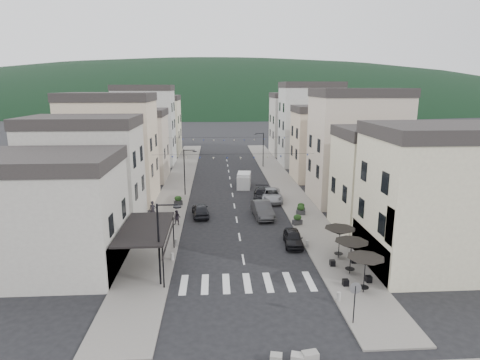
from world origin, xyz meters
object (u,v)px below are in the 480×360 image
object	(u,v)px
parked_car_a	(293,238)
pedestrian_a	(153,210)
parked_car_b	(262,209)
parked_car_c	(271,195)
delivery_van	(244,180)
pedestrian_b	(177,218)
parked_car_d	(262,194)
parked_car_e	(200,210)

from	to	relation	value
parked_car_a	pedestrian_a	world-z (taller)	pedestrian_a
parked_car_b	parked_car_c	bearing A→B (deg)	68.52
delivery_van	parked_car_c	bearing A→B (deg)	-61.59
parked_car_c	pedestrian_b	world-z (taller)	pedestrian_b
parked_car_a	pedestrian_b	xyz separation A→B (m)	(-10.65, 5.60, 0.22)
pedestrian_a	parked_car_b	bearing A→B (deg)	14.46
parked_car_b	parked_car_c	world-z (taller)	parked_car_b
pedestrian_b	parked_car_a	bearing A→B (deg)	-13.89
parked_car_a	pedestrian_b	distance (m)	12.04
parked_car_b	parked_car_d	size ratio (longest dim) A/B	1.05
parked_car_a	parked_car_b	xyz separation A→B (m)	(-1.80, 7.99, 0.18)
parked_car_a	parked_car_b	distance (m)	8.19
parked_car_e	pedestrian_b	bearing A→B (deg)	46.57
parked_car_d	parked_car_e	world-z (taller)	parked_car_e
parked_car_c	pedestrian_a	size ratio (longest dim) A/B	2.76
parked_car_a	parked_car_c	world-z (taller)	parked_car_c
parked_car_e	pedestrian_a	xyz separation A→B (m)	(-4.91, -1.04, 0.39)
parked_car_a	delivery_van	size ratio (longest dim) A/B	0.85
parked_car_e	delivery_van	distance (m)	13.95
parked_car_d	parked_car_e	bearing A→B (deg)	-133.43
delivery_van	pedestrian_a	size ratio (longest dim) A/B	2.35
parked_car_b	pedestrian_a	world-z (taller)	pedestrian_a
parked_car_a	parked_car_c	bearing A→B (deg)	94.34
parked_car_c	parked_car_e	world-z (taller)	parked_car_c
parked_car_b	parked_car_c	distance (m)	6.37
parked_car_c	parked_car_e	bearing A→B (deg)	-144.31
parked_car_d	pedestrian_a	bearing A→B (deg)	-142.84
parked_car_a	parked_car_e	world-z (taller)	parked_car_e
parked_car_b	pedestrian_a	bearing A→B (deg)	177.06
delivery_van	parked_car_e	bearing A→B (deg)	-106.57
pedestrian_a	pedestrian_b	world-z (taller)	pedestrian_a
parked_car_a	parked_car_d	world-z (taller)	parked_car_d
parked_car_e	pedestrian_a	world-z (taller)	pedestrian_a
pedestrian_b	parked_car_b	bearing A→B (deg)	28.94
delivery_van	pedestrian_b	size ratio (longest dim) A/B	3.00
parked_car_b	pedestrian_b	xyz separation A→B (m)	(-8.85, -2.39, 0.05)
parked_car_a	parked_car_c	distance (m)	14.10
parked_car_d	parked_car_e	size ratio (longest dim) A/B	1.17
parked_car_a	pedestrian_a	size ratio (longest dim) A/B	1.99
parked_car_e	pedestrian_a	bearing A→B (deg)	4.99
parked_car_d	pedestrian_b	bearing A→B (deg)	-129.45
parked_car_b	parked_car_c	size ratio (longest dim) A/B	0.94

